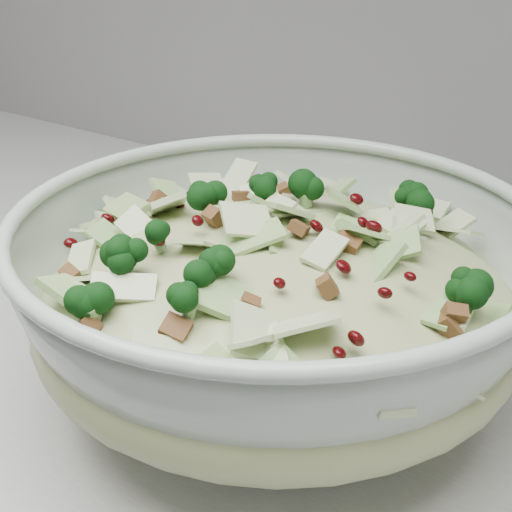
{
  "coord_description": "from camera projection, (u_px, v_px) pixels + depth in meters",
  "views": [
    {
      "loc": [
        0.03,
        1.26,
        1.21
      ],
      "look_at": [
        -0.22,
        1.6,
        1.0
      ],
      "focal_mm": 50.0,
      "sensor_mm": 36.0,
      "label": 1
    }
  ],
  "objects": [
    {
      "name": "mixing_bowl",
      "position": [
        276.0,
        302.0,
        0.47
      ],
      "size": [
        0.34,
        0.34,
        0.14
      ],
      "rotation": [
        0.0,
        0.0,
        0.02
      ],
      "color": "#A2B2A6",
      "rests_on": "counter"
    },
    {
      "name": "salad",
      "position": [
        277.0,
        273.0,
        0.46
      ],
      "size": [
        0.35,
        0.35,
        0.14
      ],
      "rotation": [
        0.0,
        0.0,
        0.11
      ],
      "color": "#A7B57C",
      "rests_on": "mixing_bowl"
    }
  ]
}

